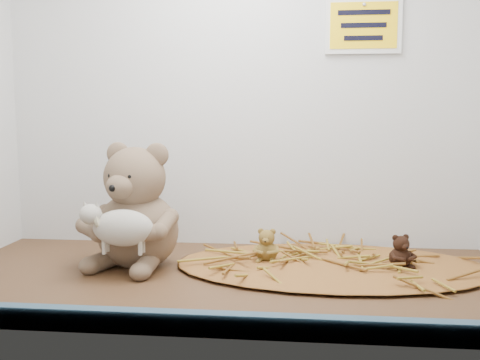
# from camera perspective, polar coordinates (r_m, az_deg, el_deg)

# --- Properties ---
(alcove_shell) EXTENTS (1.20, 0.60, 0.90)m
(alcove_shell) POSITION_cam_1_polar(r_m,az_deg,el_deg) (1.16, -1.00, 12.65)
(alcove_shell) COLOR #442817
(alcove_shell) RESTS_ON ground
(front_rail) EXTENTS (1.19, 0.02, 0.04)m
(front_rail) POSITION_cam_1_polar(r_m,az_deg,el_deg) (0.84, -4.10, -15.02)
(front_rail) COLOR #345063
(front_rail) RESTS_ON shelf_floor
(straw_bed) EXTENTS (0.69, 0.40, 0.01)m
(straw_bed) POSITION_cam_1_polar(r_m,az_deg,el_deg) (1.20, 9.77, -8.95)
(straw_bed) COLOR brown
(straw_bed) RESTS_ON shelf_floor
(main_teddy) EXTENTS (0.27, 0.28, 0.27)m
(main_teddy) POSITION_cam_1_polar(r_m,az_deg,el_deg) (1.20, -10.94, -2.59)
(main_teddy) COLOR #80654F
(main_teddy) RESTS_ON shelf_floor
(toy_lamb) EXTENTS (0.16, 0.10, 0.11)m
(toy_lamb) POSITION_cam_1_polar(r_m,az_deg,el_deg) (1.12, -12.36, -5.02)
(toy_lamb) COLOR #BCB8A9
(toy_lamb) RESTS_ON main_teddy
(mini_teddy_tan) EXTENTS (0.06, 0.07, 0.07)m
(mini_teddy_tan) POSITION_cam_1_polar(r_m,az_deg,el_deg) (1.20, 2.86, -6.75)
(mini_teddy_tan) COLOR olive
(mini_teddy_tan) RESTS_ON straw_bed
(mini_teddy_brown) EXTENTS (0.08, 0.08, 0.07)m
(mini_teddy_brown) POSITION_cam_1_polar(r_m,az_deg,el_deg) (1.20, 16.75, -7.09)
(mini_teddy_brown) COLOR black
(mini_teddy_brown) RESTS_ON straw_bed
(wall_sign) EXTENTS (0.16, 0.01, 0.11)m
(wall_sign) POSITION_cam_1_polar(r_m,az_deg,el_deg) (1.38, 13.02, 15.75)
(wall_sign) COLOR yellow
(wall_sign) RESTS_ON back_wall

